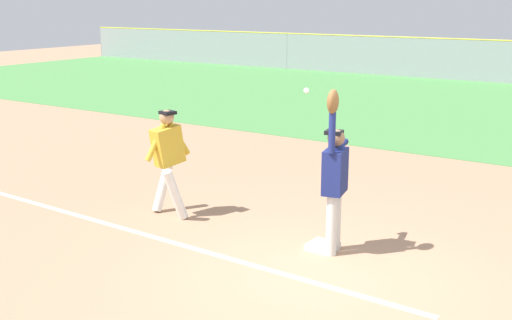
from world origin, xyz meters
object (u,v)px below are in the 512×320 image
(parked_car_green, at_px, (419,55))
(runner, at_px, (168,155))
(fielder, at_px, (335,174))
(baseball, at_px, (306,91))
(first_base, at_px, (323,246))

(parked_car_green, bearing_deg, runner, -79.84)
(fielder, relative_size, runner, 1.33)
(fielder, distance_m, baseball, 1.18)
(baseball, bearing_deg, parked_car_green, 106.11)
(baseball, height_order, parked_car_green, baseball)
(runner, bearing_deg, first_base, 15.48)
(first_base, distance_m, parked_car_green, 25.01)
(runner, distance_m, baseball, 2.70)
(runner, height_order, parked_car_green, runner)
(first_base, xyz_separation_m, baseball, (-0.31, 0.01, 2.15))
(first_base, bearing_deg, runner, -178.47)
(fielder, relative_size, baseball, 30.81)
(parked_car_green, bearing_deg, fielder, -73.30)
(fielder, bearing_deg, first_base, -26.19)
(runner, bearing_deg, baseball, 15.99)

